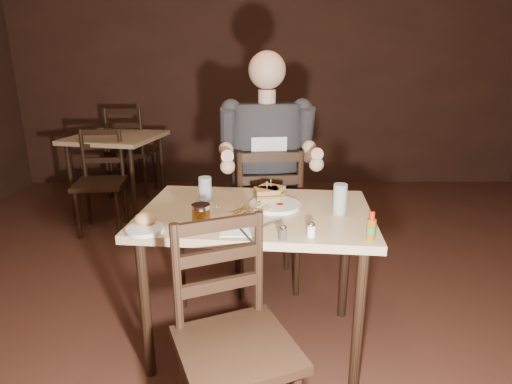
{
  "coord_description": "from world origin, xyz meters",
  "views": [
    {
      "loc": [
        -0.24,
        -1.65,
        1.5
      ],
      "look_at": [
        -0.23,
        0.4,
        0.85
      ],
      "focal_mm": 30.0,
      "sensor_mm": 36.0,
      "label": 1
    }
  ],
  "objects_px": {
    "bg_chair_near": "(100,183)",
    "chair_near": "(236,348)",
    "bg_table": "(116,144)",
    "hot_sauce": "(371,226)",
    "chair_far": "(266,217)",
    "bg_chair_far": "(133,151)",
    "glass_left": "(205,189)",
    "diner": "(267,139)",
    "dinner_plate": "(275,206)",
    "side_plate": "(145,230)",
    "main_table": "(256,227)",
    "syrup_dispenser": "(201,216)",
    "glass_right": "(340,199)"
  },
  "relations": [
    {
      "from": "glass_right",
      "to": "syrup_dispenser",
      "type": "height_order",
      "value": "glass_right"
    },
    {
      "from": "bg_table",
      "to": "bg_chair_far",
      "type": "distance_m",
      "value": 0.58
    },
    {
      "from": "bg_chair_near",
      "to": "glass_left",
      "type": "height_order",
      "value": "glass_left"
    },
    {
      "from": "glass_left",
      "to": "syrup_dispenser",
      "type": "xyz_separation_m",
      "value": [
        0.02,
        -0.38,
        -0.01
      ]
    },
    {
      "from": "glass_right",
      "to": "bg_table",
      "type": "bearing_deg",
      "value": 128.58
    },
    {
      "from": "bg_table",
      "to": "chair_far",
      "type": "distance_m",
      "value": 2.08
    },
    {
      "from": "bg_chair_far",
      "to": "syrup_dispenser",
      "type": "distance_m",
      "value": 3.14
    },
    {
      "from": "main_table",
      "to": "dinner_plate",
      "type": "height_order",
      "value": "dinner_plate"
    },
    {
      "from": "bg_table",
      "to": "dinner_plate",
      "type": "bearing_deg",
      "value": -55.36
    },
    {
      "from": "chair_near",
      "to": "diner",
      "type": "xyz_separation_m",
      "value": [
        0.16,
        1.25,
        0.56
      ]
    },
    {
      "from": "bg_chair_far",
      "to": "side_plate",
      "type": "bearing_deg",
      "value": 110.74
    },
    {
      "from": "chair_near",
      "to": "glass_right",
      "type": "distance_m",
      "value": 0.86
    },
    {
      "from": "bg_chair_near",
      "to": "chair_near",
      "type": "bearing_deg",
      "value": -65.76
    },
    {
      "from": "glass_left",
      "to": "diner",
      "type": "bearing_deg",
      "value": 51.84
    },
    {
      "from": "syrup_dispenser",
      "to": "side_plate",
      "type": "bearing_deg",
      "value": -163.29
    },
    {
      "from": "chair_far",
      "to": "glass_right",
      "type": "xyz_separation_m",
      "value": [
        0.33,
        -0.7,
        0.36
      ]
    },
    {
      "from": "bg_chair_near",
      "to": "hot_sauce",
      "type": "bearing_deg",
      "value": -52.31
    },
    {
      "from": "bg_table",
      "to": "bg_chair_near",
      "type": "xyz_separation_m",
      "value": [
        0.0,
        -0.55,
        -0.23
      ]
    },
    {
      "from": "main_table",
      "to": "diner",
      "type": "relative_size",
      "value": 1.17
    },
    {
      "from": "glass_left",
      "to": "bg_chair_near",
      "type": "bearing_deg",
      "value": 127.05
    },
    {
      "from": "main_table",
      "to": "glass_left",
      "type": "xyz_separation_m",
      "value": [
        -0.27,
        0.16,
        0.15
      ]
    },
    {
      "from": "chair_near",
      "to": "glass_left",
      "type": "relative_size",
      "value": 7.19
    },
    {
      "from": "glass_right",
      "to": "hot_sauce",
      "type": "relative_size",
      "value": 1.22
    },
    {
      "from": "chair_near",
      "to": "side_plate",
      "type": "distance_m",
      "value": 0.64
    },
    {
      "from": "diner",
      "to": "dinner_plate",
      "type": "bearing_deg",
      "value": -93.14
    },
    {
      "from": "main_table",
      "to": "chair_far",
      "type": "height_order",
      "value": "chair_far"
    },
    {
      "from": "main_table",
      "to": "bg_table",
      "type": "distance_m",
      "value": 2.54
    },
    {
      "from": "main_table",
      "to": "diner",
      "type": "xyz_separation_m",
      "value": [
        0.08,
        0.6,
        0.34
      ]
    },
    {
      "from": "chair_near",
      "to": "glass_right",
      "type": "height_order",
      "value": "glass_right"
    },
    {
      "from": "chair_near",
      "to": "diner",
      "type": "distance_m",
      "value": 1.37
    },
    {
      "from": "bg_table",
      "to": "syrup_dispenser",
      "type": "distance_m",
      "value": 2.62
    },
    {
      "from": "hot_sauce",
      "to": "side_plate",
      "type": "height_order",
      "value": "hot_sauce"
    },
    {
      "from": "dinner_plate",
      "to": "syrup_dispenser",
      "type": "distance_m",
      "value": 0.44
    },
    {
      "from": "side_plate",
      "to": "chair_near",
      "type": "bearing_deg",
      "value": -43.14
    },
    {
      "from": "hot_sauce",
      "to": "syrup_dispenser",
      "type": "xyz_separation_m",
      "value": [
        -0.72,
        0.14,
        -0.01
      ]
    },
    {
      "from": "main_table",
      "to": "syrup_dispenser",
      "type": "bearing_deg",
      "value": -138.06
    },
    {
      "from": "bg_table",
      "to": "chair_far",
      "type": "bearing_deg",
      "value": -46.48
    },
    {
      "from": "chair_far",
      "to": "bg_chair_far",
      "type": "bearing_deg",
      "value": -60.63
    },
    {
      "from": "chair_far",
      "to": "glass_right",
      "type": "distance_m",
      "value": 0.86
    },
    {
      "from": "chair_near",
      "to": "glass_left",
      "type": "bearing_deg",
      "value": 81.2
    },
    {
      "from": "diner",
      "to": "syrup_dispenser",
      "type": "xyz_separation_m",
      "value": [
        -0.32,
        -0.82,
        -0.19
      ]
    },
    {
      "from": "main_table",
      "to": "side_plate",
      "type": "xyz_separation_m",
      "value": [
        -0.49,
        -0.27,
        0.09
      ]
    },
    {
      "from": "bg_chair_far",
      "to": "bg_chair_near",
      "type": "relative_size",
      "value": 1.11
    },
    {
      "from": "diner",
      "to": "bg_chair_far",
      "type": "bearing_deg",
      "value": 118.78
    },
    {
      "from": "chair_far",
      "to": "diner",
      "type": "height_order",
      "value": "diner"
    },
    {
      "from": "glass_left",
      "to": "side_plate",
      "type": "bearing_deg",
      "value": -117.25
    },
    {
      "from": "bg_table",
      "to": "hot_sauce",
      "type": "distance_m",
      "value": 3.11
    },
    {
      "from": "glass_right",
      "to": "syrup_dispenser",
      "type": "bearing_deg",
      "value": -165.57
    },
    {
      "from": "bg_chair_far",
      "to": "hot_sauce",
      "type": "bearing_deg",
      "value": 125.29
    },
    {
      "from": "chair_far",
      "to": "main_table",
      "type": "bearing_deg",
      "value": 78.39
    }
  ]
}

